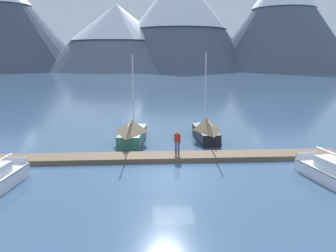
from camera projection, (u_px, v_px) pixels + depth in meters
ground_plane at (174, 177)px, 21.58m from camera, size 700.00×700.00×0.00m
mountain_west_summit at (3, 21)px, 195.85m from camera, size 88.72×88.72×53.15m
mountain_central_massif at (117, 35)px, 203.33m from camera, size 91.06×91.06×37.14m
mountain_shoulder_ridge at (180, 17)px, 205.92m from camera, size 88.06×88.06×56.83m
mountain_east_summit at (283, 16)px, 197.78m from camera, size 80.44×80.44×57.77m
dock at (170, 157)px, 25.48m from camera, size 25.02×2.41×0.30m
sailboat_second_berth at (133, 131)px, 30.28m from camera, size 2.48×6.92×7.44m
sailboat_mid_dock_port at (205, 129)px, 31.37m from camera, size 1.89×7.32×7.57m
person_on_dock at (177, 140)px, 25.68m from camera, size 0.44×0.45×1.69m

